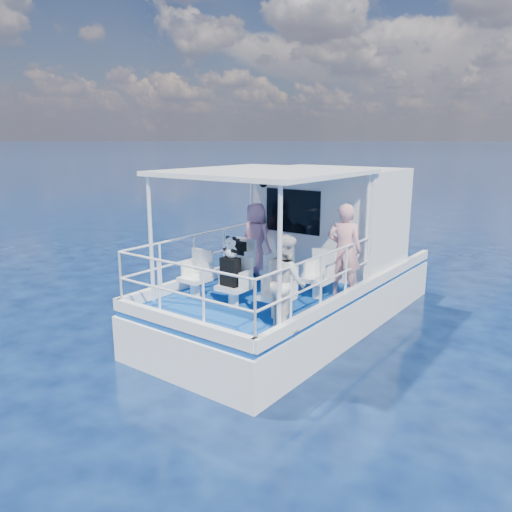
% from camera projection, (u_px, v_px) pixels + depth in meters
% --- Properties ---
extents(ground, '(2000.00, 2000.00, 0.00)m').
position_uv_depth(ground, '(270.00, 336.00, 9.64)').
color(ground, black).
rests_on(ground, ground).
extents(hull, '(3.00, 7.00, 1.60)m').
position_uv_depth(hull, '(297.00, 321.00, 10.42)').
color(hull, white).
rests_on(hull, ground).
extents(deck, '(2.90, 6.90, 0.10)m').
position_uv_depth(deck, '(298.00, 282.00, 10.23)').
color(deck, navy).
rests_on(deck, hull).
extents(cabin, '(2.85, 2.00, 2.20)m').
position_uv_depth(cabin, '(331.00, 219.00, 10.98)').
color(cabin, white).
rests_on(cabin, deck).
extents(canopy, '(3.00, 3.20, 0.08)m').
position_uv_depth(canopy, '(265.00, 172.00, 8.77)').
color(canopy, white).
rests_on(canopy, cabin).
extents(canopy_posts, '(2.77, 2.97, 2.20)m').
position_uv_depth(canopy_posts, '(263.00, 236.00, 8.99)').
color(canopy_posts, white).
rests_on(canopy_posts, deck).
extents(railings, '(2.84, 3.59, 1.00)m').
position_uv_depth(railings, '(252.00, 272.00, 8.88)').
color(railings, white).
rests_on(railings, deck).
extents(seat_port_fwd, '(0.48, 0.46, 0.38)m').
position_uv_depth(seat_port_fwd, '(240.00, 272.00, 10.08)').
color(seat_port_fwd, white).
rests_on(seat_port_fwd, deck).
extents(seat_center_fwd, '(0.48, 0.46, 0.38)m').
position_uv_depth(seat_center_fwd, '(276.00, 279.00, 9.55)').
color(seat_center_fwd, white).
rests_on(seat_center_fwd, deck).
extents(seat_stbd_fwd, '(0.48, 0.46, 0.38)m').
position_uv_depth(seat_stbd_fwd, '(317.00, 287.00, 9.03)').
color(seat_stbd_fwd, white).
rests_on(seat_stbd_fwd, deck).
extents(seat_port_aft, '(0.48, 0.46, 0.38)m').
position_uv_depth(seat_port_aft, '(195.00, 287.00, 9.06)').
color(seat_port_aft, white).
rests_on(seat_port_aft, deck).
extents(seat_center_aft, '(0.48, 0.46, 0.38)m').
position_uv_depth(seat_center_aft, '(233.00, 296.00, 8.54)').
color(seat_center_aft, white).
rests_on(seat_center_aft, deck).
extents(seat_stbd_aft, '(0.48, 0.46, 0.38)m').
position_uv_depth(seat_stbd_aft, '(277.00, 306.00, 8.01)').
color(seat_stbd_aft, white).
rests_on(seat_stbd_aft, deck).
extents(passenger_port_fwd, '(0.61, 0.47, 1.52)m').
position_uv_depth(passenger_port_fwd, '(256.00, 239.00, 10.44)').
color(passenger_port_fwd, '#C78098').
rests_on(passenger_port_fwd, deck).
extents(passenger_stbd_fwd, '(0.71, 0.57, 1.70)m').
position_uv_depth(passenger_stbd_fwd, '(344.00, 251.00, 8.97)').
color(passenger_stbd_fwd, pink).
rests_on(passenger_stbd_fwd, deck).
extents(passenger_stbd_aft, '(0.89, 0.84, 1.45)m').
position_uv_depth(passenger_stbd_aft, '(286.00, 281.00, 7.48)').
color(passenger_stbd_aft, silver).
rests_on(passenger_stbd_aft, deck).
extents(backpack_port, '(0.34, 0.19, 0.44)m').
position_uv_depth(backpack_port, '(237.00, 253.00, 9.92)').
color(backpack_port, black).
rests_on(backpack_port, seat_port_fwd).
extents(backpack_center, '(0.32, 0.18, 0.48)m').
position_uv_depth(backpack_center, '(230.00, 272.00, 8.42)').
color(backpack_center, black).
rests_on(backpack_center, seat_center_aft).
extents(compact_camera, '(0.10, 0.06, 0.06)m').
position_uv_depth(compact_camera, '(237.00, 240.00, 9.86)').
color(compact_camera, black).
rests_on(compact_camera, backpack_port).
extents(panda, '(0.24, 0.20, 0.36)m').
position_uv_depth(panda, '(231.00, 247.00, 8.34)').
color(panda, white).
rests_on(panda, backpack_center).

